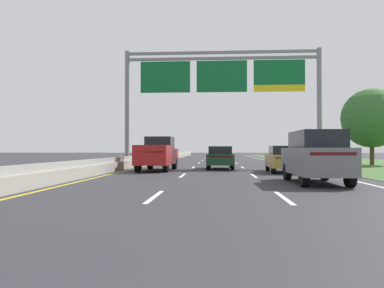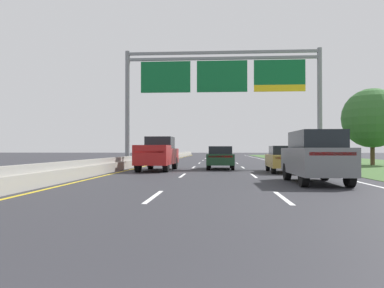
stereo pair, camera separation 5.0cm
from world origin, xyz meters
TOP-DOWN VIEW (x-y plane):
  - ground_plane at (0.00, 35.00)m, footprint 220.00×220.00m
  - lane_striping at (0.00, 34.54)m, footprint 11.96×106.00m
  - grass_verge_right at (13.95, 35.00)m, footprint 14.00×110.00m
  - median_barrier_concrete at (-6.60, 35.00)m, footprint 0.60×110.00m
  - overhead_sign_gantry at (0.30, 28.90)m, footprint 15.06×0.42m
  - pickup_truck_red at (-3.89, 24.14)m, footprint 2.15×5.45m
  - car_gold_right_lane_sedan at (3.92, 22.60)m, footprint 1.92×4.44m
  - car_grey_right_lane_suv at (3.92, 15.24)m, footprint 1.96×4.72m
  - car_darkgreen_centre_lane_sedan at (0.16, 26.26)m, footprint 1.83×4.41m
  - roadside_tree_mid at (13.20, 33.38)m, footprint 5.09×5.09m

SIDE VIEW (x-z plane):
  - ground_plane at x=0.00m, z-range 0.00..0.00m
  - lane_striping at x=0.00m, z-range 0.00..0.01m
  - grass_verge_right at x=13.95m, z-range 0.00..0.02m
  - median_barrier_concrete at x=-6.60m, z-range -0.07..0.78m
  - car_gold_right_lane_sedan at x=3.92m, z-range 0.03..1.60m
  - car_darkgreen_centre_lane_sedan at x=0.16m, z-range 0.03..1.60m
  - pickup_truck_red at x=-3.89m, z-range -0.03..2.17m
  - car_grey_right_lane_suv at x=3.92m, z-range 0.04..2.15m
  - roadside_tree_mid at x=13.20m, z-range 0.75..7.34m
  - overhead_sign_gantry at x=0.30m, z-range 1.94..10.98m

